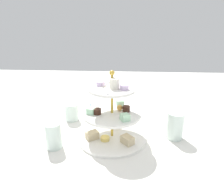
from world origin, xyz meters
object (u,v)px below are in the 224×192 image
(water_glass_tall_right, at_px, (175,126))
(teacup_with_saucer, at_px, (96,108))
(butter_knife_right, at_px, (138,110))
(water_glass_mid_back, at_px, (53,136))
(tiered_serving_stand, at_px, (112,119))
(water_glass_short_left, at_px, (72,112))

(water_glass_tall_right, relative_size, teacup_with_saucer, 1.25)
(butter_knife_right, bearing_deg, water_glass_mid_back, 74.18)
(tiered_serving_stand, distance_m, butter_knife_right, 0.32)
(teacup_with_saucer, bearing_deg, water_glass_short_left, -46.97)
(butter_knife_right, height_order, water_glass_mid_back, water_glass_mid_back)
(water_glass_tall_right, distance_m, water_glass_mid_back, 0.48)
(water_glass_short_left, xyz_separation_m, water_glass_mid_back, (0.24, -0.01, 0.01))
(water_glass_mid_back, bearing_deg, butter_knife_right, 137.14)
(water_glass_mid_back, bearing_deg, water_glass_short_left, 177.67)
(tiered_serving_stand, distance_m, water_glass_tall_right, 0.26)
(water_glass_tall_right, distance_m, water_glass_short_left, 0.48)
(tiered_serving_stand, height_order, water_glass_short_left, tiered_serving_stand)
(butter_knife_right, bearing_deg, tiered_serving_stand, 93.76)
(water_glass_short_left, relative_size, teacup_with_saucer, 0.91)
(teacup_with_saucer, relative_size, butter_knife_right, 0.53)
(tiered_serving_stand, relative_size, water_glass_mid_back, 2.84)
(teacup_with_saucer, relative_size, water_glass_mid_back, 0.89)
(tiered_serving_stand, xyz_separation_m, water_glass_mid_back, (0.08, -0.22, -0.04))
(butter_knife_right, bearing_deg, teacup_with_saucer, 35.27)
(tiered_serving_stand, distance_m, water_glass_short_left, 0.26)
(teacup_with_saucer, distance_m, butter_knife_right, 0.23)
(water_glass_tall_right, xyz_separation_m, water_glass_short_left, (-0.14, -0.46, -0.02))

